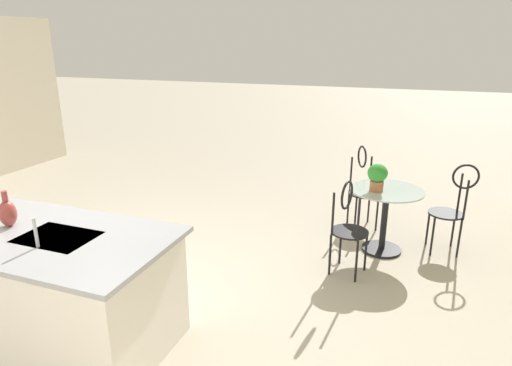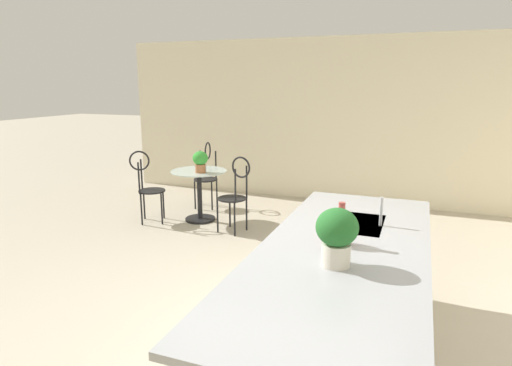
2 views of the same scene
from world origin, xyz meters
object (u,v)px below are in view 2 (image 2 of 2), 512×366
Objects in this scene: chair_by_island at (207,172)px; vase_on_counter at (341,229)px; chair_near_window at (147,183)px; bistro_table at (199,190)px; chair_toward_desk at (235,191)px; potted_plant_counter_near at (337,233)px; potted_plant_on_table at (200,160)px.

chair_by_island is 4.36m from vase_on_counter.
vase_on_counter reaches higher than chair_near_window.
chair_toward_desk is (0.30, 0.70, 0.13)m from bistro_table.
bistro_table is at bearing -140.07° from potted_plant_counter_near.
chair_toward_desk reaches higher than bistro_table.
potted_plant_on_table is (0.11, 0.09, 0.47)m from bistro_table.
potted_plant_counter_near is (3.72, 2.77, 0.55)m from chair_by_island.
chair_by_island is 1.37m from chair_toward_desk.
chair_near_window is 1.35m from chair_toward_desk.
chair_toward_desk is at bearing -146.09° from potted_plant_counter_near.
chair_near_window is at bearing -88.49° from chair_toward_desk.
chair_by_island is 4.67m from potted_plant_counter_near.
potted_plant_on_table is at bearing 38.52° from bistro_table.
chair_by_island is at bearing -160.94° from bistro_table.
chair_toward_desk is at bearing 91.51° from chair_near_window.
chair_toward_desk is (-0.04, 1.35, 0.00)m from chair_near_window.
chair_by_island is (-0.70, -0.24, 0.13)m from bistro_table.
chair_by_island is (-1.03, 0.41, 0.00)m from chair_near_window.
chair_near_window is 4.20m from potted_plant_counter_near.
potted_plant_on_table is 3.81m from potted_plant_counter_near.
chair_by_island is 3.45× the size of potted_plant_on_table.
chair_toward_desk is 3.45× the size of potted_plant_on_table.
chair_near_window is 1.00× the size of chair_toward_desk.
potted_plant_counter_near reaches higher than vase_on_counter.
potted_plant_counter_near is (2.72, 1.83, 0.55)m from chair_toward_desk.
chair_near_window is at bearing -62.68° from bistro_table.
potted_plant_counter_near is at bearing 5.64° from vase_on_counter.
vase_on_counter is at bearing 43.04° from bistro_table.
vase_on_counter reaches higher than potted_plant_on_table.
potted_plant_on_table is 1.05× the size of vase_on_counter.
chair_by_island and potted_plant_on_table have the same top height.
potted_plant_counter_near reaches higher than chair_by_island.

